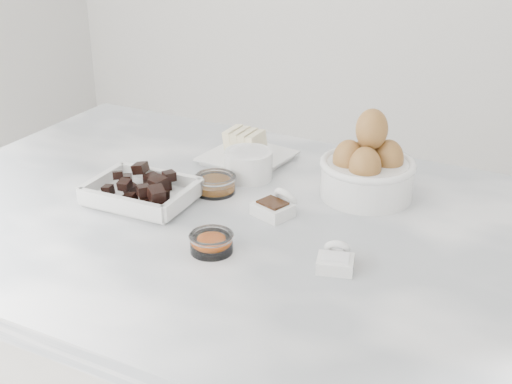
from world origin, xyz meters
TOP-DOWN VIEW (x-y plane):
  - marble_slab at (0.00, 0.00)m, footprint 1.20×0.80m
  - chocolate_dish at (-0.18, -0.02)m, footprint 0.19×0.15m
  - butter_plate at (-0.11, 0.23)m, footprint 0.17×0.17m
  - sugar_ramekin at (-0.06, 0.16)m, footprint 0.09×0.09m
  - egg_bowl at (0.16, 0.18)m, footprint 0.17×0.17m
  - honey_bowl at (-0.09, 0.07)m, footprint 0.08×0.08m
  - zest_bowl at (0.02, -0.12)m, footprint 0.07×0.07m
  - vanilla_spoon at (0.05, 0.04)m, footprint 0.07×0.09m
  - salt_spoon at (0.21, -0.08)m, footprint 0.06×0.08m

SIDE VIEW (x-z plane):
  - marble_slab at x=0.00m, z-range 0.90..0.94m
  - salt_spoon at x=0.21m, z-range 0.93..0.97m
  - vanilla_spoon at x=0.05m, z-range 0.93..0.98m
  - zest_bowl at x=0.02m, z-range 0.94..0.97m
  - honey_bowl at x=-0.09m, z-range 0.94..0.97m
  - chocolate_dish at x=-0.18m, z-range 0.94..0.99m
  - butter_plate at x=-0.11m, z-range 0.93..0.99m
  - sugar_ramekin at x=-0.06m, z-range 0.94..1.00m
  - egg_bowl at x=0.16m, z-range 0.91..1.08m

